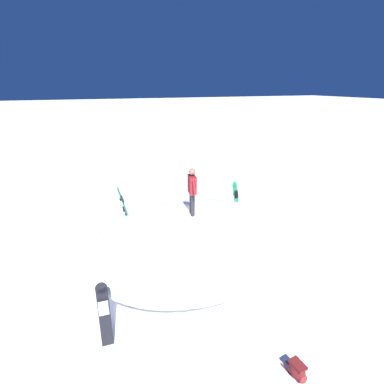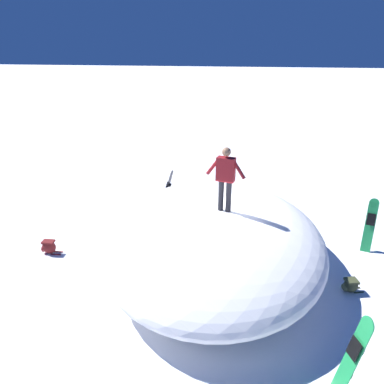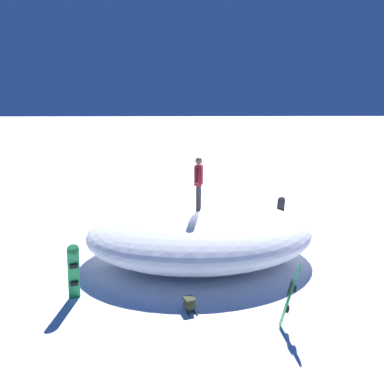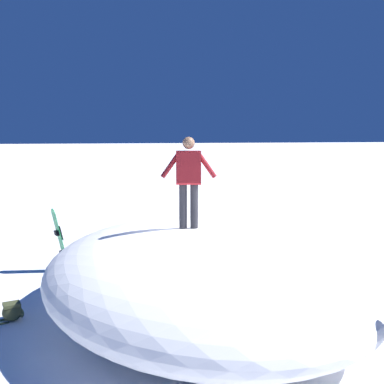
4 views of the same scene
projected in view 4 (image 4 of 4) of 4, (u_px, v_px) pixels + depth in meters
The scene contains 5 objects.
ground at pixel (210, 330), 8.05m from camera, with size 240.00×240.00×0.00m, color white.
snow_mound at pixel (205, 273), 8.50m from camera, with size 7.18×5.73×1.67m, color white.
snowboarder_standing at pixel (189, 176), 8.29m from camera, with size 0.29×1.00×1.64m.
snowboard_tertiary_upright at pixel (60, 239), 11.24m from camera, with size 0.40×0.44×1.58m.
backpack_far at pixel (13, 311), 8.41m from camera, with size 0.40×0.56×0.34m.
Camera 4 is at (7.49, -1.68, 3.42)m, focal length 43.57 mm.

